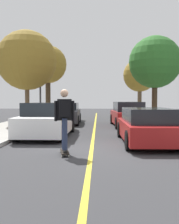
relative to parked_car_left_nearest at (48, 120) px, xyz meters
The scene contains 13 objects.
ground 3.58m from the parked_car_left_nearest, 55.29° to the right, with size 80.00×80.00×0.00m, color #353538.
center_line 2.40m from the parked_car_left_nearest, 29.21° to the left, with size 0.12×39.20×0.01m, color gold.
parked_car_left_nearest is the anchor object (origin of this frame).
parked_car_left_near 5.99m from the parked_car_left_nearest, 90.01° to the left, with size 2.05×4.07×1.40m.
parked_car_right_nearest 4.34m from the parked_car_left_nearest, 22.96° to the right, with size 1.92×4.43×1.29m.
parked_car_right_near 6.03m from the parked_car_left_nearest, 48.54° to the left, with size 1.97×4.54×1.48m.
street_tree_left_nearest 6.09m from the parked_car_left_nearest, 114.87° to the left, with size 3.63×3.63×5.68m.
street_tree_left_near 12.21m from the parked_car_left_nearest, 100.76° to the left, with size 3.25×3.25×6.16m.
street_tree_right_nearest 10.10m from the parked_car_left_nearest, 49.52° to the left, with size 3.63×3.63×5.90m.
street_tree_right_near 15.51m from the parked_car_left_nearest, 66.08° to the left, with size 3.14×3.14×5.38m.
streetlamp 7.16m from the parked_car_left_nearest, 105.12° to the left, with size 0.36×0.24×5.36m.
skateboard 4.08m from the parked_car_left_nearest, 72.13° to the right, with size 0.38×0.87×0.10m.
skateboarder 4.08m from the parked_car_left_nearest, 72.18° to the right, with size 0.59×0.71×1.79m.
Camera 1 is at (0.21, -8.45, 1.58)m, focal length 42.09 mm.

